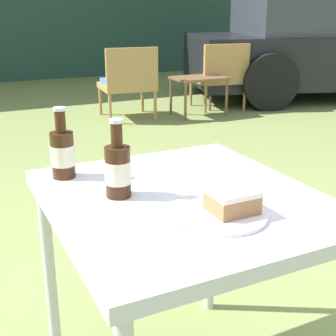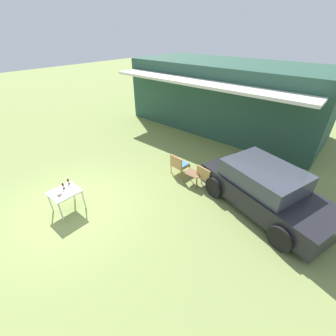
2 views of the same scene
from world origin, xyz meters
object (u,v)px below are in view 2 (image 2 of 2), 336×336
Objects in this scene: wicker_chair_plain at (206,175)px; cola_bottle_near at (63,186)px; parked_car at (265,189)px; patio_table at (65,193)px; cake_on_plate at (59,194)px; wicker_chair_cushioned at (179,164)px; garden_side_table at (193,174)px; cola_bottle_far at (68,182)px.

wicker_chair_plain is 3.66× the size of cola_bottle_near.
patio_table is (-4.50, -4.05, -0.04)m from parked_car.
patio_table is 0.20m from cake_on_plate.
cake_on_plate is at bearing -50.80° from cola_bottle_near.
cake_on_plate is at bearing 65.95° from wicker_chair_plain.
wicker_chair_cushioned is 4.10m from patio_table.
garden_side_table is 4.28m from cola_bottle_near.
patio_table is 0.43m from cola_bottle_far.
parked_car is 6.13m from cola_bottle_near.
cola_bottle_far reaches higher than cake_on_plate.
patio_table is (-1.34, -3.87, 0.21)m from wicker_chair_cushioned.
cola_bottle_near is at bearing 155.85° from patio_table.
cake_on_plate is (-4.47, -4.22, 0.06)m from parked_car.
parked_car is at bearing -165.83° from wicker_chair_plain.
garden_side_table is at bearing 54.39° from cola_bottle_far.
wicker_chair_cushioned is 3.66× the size of cola_bottle_far.
cola_bottle_far is (-0.27, 0.30, 0.15)m from patio_table.
parked_car is 19.21× the size of cake_on_plate.
wicker_chair_plain is 1.37× the size of garden_side_table.
wicker_chair_plain reaches higher than cake_on_plate.
cola_bottle_far is (-2.82, -3.55, 0.35)m from wicker_chair_plain.
cola_bottle_near is 0.24m from cola_bottle_far.
cola_bottle_near and cola_bottle_far have the same top height.
garden_side_table is (-2.36, -0.39, -0.27)m from parked_car.
cola_bottle_far reaches higher than garden_side_table.
cola_bottle_near reaches higher than wicker_chair_plain.
cola_bottle_near is 1.00× the size of cola_bottle_far.
cola_bottle_far is at bearing 71.67° from wicker_chair_cushioned.
parked_car reaches higher than patio_table.
parked_car is 7.41× the size of garden_side_table.
wicker_chair_cushioned is at bearing 68.28° from cola_bottle_near.
wicker_chair_plain is 3.55× the size of cake_on_plate.
cake_on_plate is (-1.31, -4.04, 0.31)m from wicker_chair_cushioned.
cola_bottle_far is (-0.30, 0.47, 0.05)m from cake_on_plate.
garden_side_table is at bearing 171.09° from wicker_chair_cushioned.
parked_car is at bearing 9.48° from garden_side_table.
wicker_chair_cushioned is (-3.16, -0.18, -0.24)m from parked_car.
cake_on_plate is at bearing -118.39° from parked_car.
patio_table is 3.58× the size of cake_on_plate.
cake_on_plate is at bearing -57.37° from cola_bottle_far.
patio_table is 0.24m from cola_bottle_near.
cake_on_plate is (-2.11, -3.83, 0.34)m from garden_side_table.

